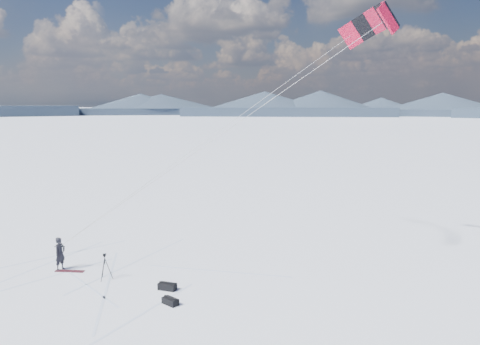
% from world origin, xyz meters
% --- Properties ---
extents(ground, '(1800.00, 1800.00, 0.00)m').
position_xyz_m(ground, '(0.00, 0.00, 0.00)').
color(ground, white).
extents(horizon_hills, '(704.47, 706.88, 9.75)m').
position_xyz_m(horizon_hills, '(-0.00, -0.00, 4.19)').
color(horizon_hills, black).
rests_on(horizon_hills, ground).
extents(snow_tracks, '(17.62, 14.39, 0.01)m').
position_xyz_m(snow_tracks, '(-0.41, -0.64, 0.00)').
color(snow_tracks, silver).
rests_on(snow_tracks, ground).
extents(snowkiter, '(0.53, 0.70, 1.72)m').
position_xyz_m(snowkiter, '(-2.16, 1.86, 0.00)').
color(snowkiter, black).
rests_on(snowkiter, ground).
extents(snowboard, '(1.53, 0.46, 0.04)m').
position_xyz_m(snowboard, '(-1.58, 1.73, 0.02)').
color(snowboard, maroon).
rests_on(snowboard, ground).
extents(tripod, '(0.65, 0.60, 1.31)m').
position_xyz_m(tripod, '(0.75, 1.10, 0.84)').
color(tripod, black).
rests_on(tripod, ground).
extents(gear_bag_a, '(0.86, 0.48, 0.37)m').
position_xyz_m(gear_bag_a, '(4.17, 0.53, 0.16)').
color(gear_bag_a, black).
rests_on(gear_bag_a, ground).
extents(gear_bag_b, '(0.83, 0.67, 0.34)m').
position_xyz_m(gear_bag_b, '(4.87, -0.95, 0.15)').
color(gear_bag_b, black).
rests_on(gear_bag_b, ground).
extents(power_kite, '(16.83, 7.59, 12.25)m').
position_xyz_m(power_kite, '(13.25, 6.53, 12.53)').
color(power_kite, red).
rests_on(power_kite, ground).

